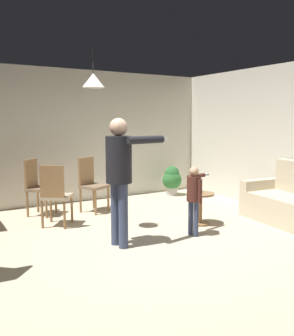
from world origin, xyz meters
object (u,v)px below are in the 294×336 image
object	(u,v)px
person_child	(194,193)
dining_chair_spare	(55,193)
person_adult	(120,168)
potted_plant_corner	(172,179)
spare_remote_on_table	(199,192)
dining_chair_near_wall	(37,185)
side_table_by_couch	(200,205)
dining_chair_centre_back	(91,182)

from	to	relation	value
person_child	dining_chair_spare	size ratio (longest dim) A/B	1.03
person_adult	person_child	bearing A→B (deg)	74.19
person_adult	potted_plant_corner	distance (m)	3.54
dining_chair_spare	spare_remote_on_table	xyz separation A→B (m)	(2.04, -1.06, -0.01)
person_child	dining_chair_near_wall	xyz separation A→B (m)	(-1.65, 2.37, -0.09)
side_table_by_couch	person_adult	xyz separation A→B (m)	(-1.58, -0.24, 0.74)
person_adult	dining_chair_centre_back	xyz separation A→B (m)	(0.39, 1.97, -0.52)
person_child	dining_chair_near_wall	size ratio (longest dim) A/B	1.03
side_table_by_couch	dining_chair_centre_back	world-z (taller)	dining_chair_centre_back
dining_chair_near_wall	person_adult	bearing A→B (deg)	56.70
dining_chair_near_wall	person_child	bearing A→B (deg)	78.27
dining_chair_near_wall	spare_remote_on_table	world-z (taller)	dining_chair_near_wall
person_child	dining_chair_near_wall	bearing A→B (deg)	-152.98
side_table_by_couch	dining_chair_centre_back	distance (m)	2.10
dining_chair_spare	potted_plant_corner	world-z (taller)	dining_chair_spare
dining_chair_near_wall	dining_chair_spare	world-z (taller)	same
person_child	spare_remote_on_table	distance (m)	0.61
side_table_by_couch	dining_chair_near_wall	size ratio (longest dim) A/B	0.52
person_child	potted_plant_corner	size ratio (longest dim) A/B	1.55
dining_chair_spare	person_child	bearing A→B (deg)	-4.79
person_adult	dining_chair_spare	world-z (taller)	person_adult
person_child	dining_chair_centre_back	distance (m)	2.24
dining_chair_near_wall	potted_plant_corner	world-z (taller)	dining_chair_near_wall
side_table_by_couch	person_child	bearing A→B (deg)	-138.53
person_adult	side_table_by_couch	bearing A→B (deg)	90.72
side_table_by_couch	spare_remote_on_table	distance (m)	0.21
side_table_by_couch	dining_chair_spare	xyz separation A→B (m)	(-2.05, 1.08, 0.22)
person_child	spare_remote_on_table	bearing A→B (deg)	125.57
dining_chair_centre_back	dining_chair_spare	xyz separation A→B (m)	(-0.87, -0.64, 0.00)
person_adult	person_child	xyz separation A→B (m)	(1.13, -0.15, -0.43)
person_child	dining_chair_spare	distance (m)	2.18
person_child	spare_remote_on_table	world-z (taller)	person_child
side_table_by_couch	dining_chair_near_wall	world-z (taller)	dining_chair_near_wall
person_adult	potted_plant_corner	size ratio (longest dim) A/B	2.59
side_table_by_couch	person_adult	distance (m)	1.76
dining_chair_near_wall	dining_chair_centre_back	size ratio (longest dim) A/B	1.00
potted_plant_corner	person_adult	bearing A→B (deg)	-136.38
dining_chair_spare	potted_plant_corner	distance (m)	3.18
dining_chair_centre_back	dining_chair_spare	world-z (taller)	same
person_child	dining_chair_spare	xyz separation A→B (m)	(-1.61, 1.48, -0.09)
dining_chair_near_wall	potted_plant_corner	xyz separation A→B (m)	(3.04, 0.18, -0.18)
side_table_by_couch	potted_plant_corner	world-z (taller)	potted_plant_corner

